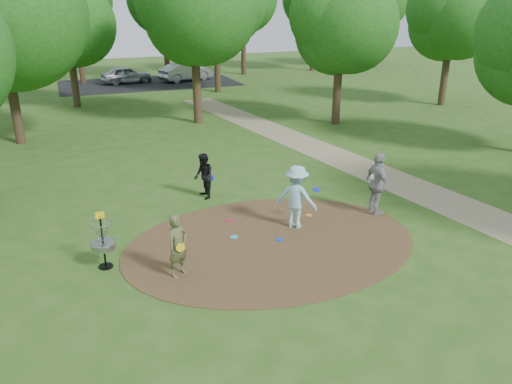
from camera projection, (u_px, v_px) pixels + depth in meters
name	position (u px, v px, depth m)	size (l,w,h in m)	color
ground	(272.00, 243.00, 14.08)	(100.00, 100.00, 0.00)	#2D5119
dirt_clearing	(272.00, 242.00, 14.07)	(8.40, 8.40, 0.02)	#47301C
footpath	(415.00, 189.00, 18.04)	(2.00, 40.00, 0.01)	#8C7A5B
parking_lot	(149.00, 83.00, 40.77)	(14.00, 8.00, 0.01)	black
player_observer_with_disc	(178.00, 246.00, 12.11)	(0.71, 0.65, 1.64)	brown
player_throwing_with_disc	(296.00, 197.00, 14.71)	(1.47, 1.39, 1.93)	#97D0E2
player_walking_with_disc	(204.00, 176.00, 16.96)	(0.66, 0.77, 1.58)	black
player_waiting_with_disc	(377.00, 184.00, 15.61)	(0.56, 1.21, 2.02)	#99989B
disc_ground_cyan	(234.00, 237.00, 14.34)	(0.22, 0.22, 0.02)	#1BC1DE
disc_ground_blue	(280.00, 240.00, 14.18)	(0.22, 0.22, 0.02)	#0B3FC0
disc_ground_red	(230.00, 220.00, 15.41)	(0.22, 0.22, 0.02)	#D31540
car_left	(126.00, 75.00, 40.43)	(1.62, 4.02, 1.37)	#9FA1A6
car_right	(186.00, 72.00, 41.64)	(1.58, 4.54, 1.50)	#97999E
disc_ground_orange	(309.00, 215.00, 15.78)	(0.22, 0.22, 0.02)	orange
disc_golf_basket	(102.00, 236.00, 12.47)	(0.63, 0.63, 1.54)	black
tree_ring	(218.00, 29.00, 20.66)	(36.99, 45.30, 9.21)	#332316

